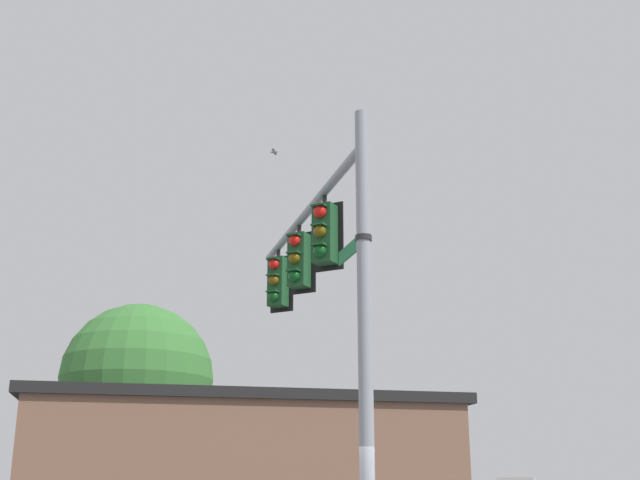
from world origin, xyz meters
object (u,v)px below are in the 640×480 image
(traffic_light_mid_outer, at_px, (278,282))
(traffic_light_nearest_pole, at_px, (324,233))
(traffic_light_mid_inner, at_px, (299,260))
(street_name_sign, at_px, (355,246))
(bird_flying, at_px, (274,152))

(traffic_light_mid_outer, bearing_deg, traffic_light_nearest_pole, 133.42)
(traffic_light_mid_inner, height_order, street_name_sign, traffic_light_mid_inner)
(traffic_light_nearest_pole, bearing_deg, street_name_sign, 133.92)
(traffic_light_nearest_pole, xyz_separation_m, bird_flying, (3.70, -4.49, 3.96))
(traffic_light_nearest_pole, relative_size, traffic_light_mid_outer, 1.00)
(traffic_light_mid_outer, bearing_deg, street_name_sign, 133.58)
(traffic_light_nearest_pole, bearing_deg, traffic_light_mid_inner, -46.58)
(traffic_light_mid_inner, bearing_deg, street_name_sign, 133.66)
(traffic_light_mid_outer, relative_size, street_name_sign, 1.32)
(traffic_light_mid_inner, relative_size, traffic_light_mid_outer, 1.00)
(traffic_light_mid_outer, bearing_deg, bird_flying, -56.30)
(traffic_light_mid_inner, distance_m, traffic_light_mid_outer, 1.75)
(traffic_light_mid_inner, xyz_separation_m, traffic_light_mid_outer, (1.20, -1.27, 0.00))
(traffic_light_mid_inner, bearing_deg, traffic_light_nearest_pole, 133.42)
(traffic_light_mid_outer, distance_m, street_name_sign, 5.15)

